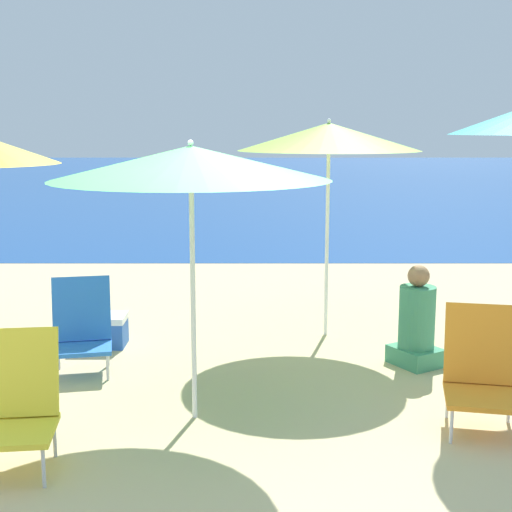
% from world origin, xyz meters
% --- Properties ---
extents(ground_plane, '(60.00, 60.00, 0.00)m').
position_xyz_m(ground_plane, '(0.00, 0.00, 0.00)').
color(ground_plane, '#C6B284').
extents(sea_water, '(60.00, 40.00, 0.01)m').
position_xyz_m(sea_water, '(0.00, 26.21, 0.00)').
color(sea_water, '#19478C').
rests_on(sea_water, ground).
extents(beach_umbrella_lime, '(1.79, 1.79, 2.17)m').
position_xyz_m(beach_umbrella_lime, '(1.12, 2.34, 1.99)').
color(beach_umbrella_lime, white).
rests_on(beach_umbrella_lime, ground).
extents(beach_umbrella_green, '(1.94, 1.94, 2.00)m').
position_xyz_m(beach_umbrella_green, '(-0.04, 0.23, 1.84)').
color(beach_umbrella_green, white).
rests_on(beach_umbrella_green, ground).
extents(beach_chair_yellow, '(0.58, 0.61, 0.84)m').
position_xyz_m(beach_chair_yellow, '(-1.09, -0.50, 0.42)').
color(beach_chair_yellow, silver).
rests_on(beach_chair_yellow, ground).
extents(beach_chair_blue, '(0.58, 0.58, 0.81)m').
position_xyz_m(beach_chair_blue, '(-1.10, 1.26, 0.40)').
color(beach_chair_blue, silver).
rests_on(beach_chair_blue, ground).
extents(beach_chair_orange, '(0.61, 0.66, 0.85)m').
position_xyz_m(beach_chair_orange, '(1.99, 0.09, 0.41)').
color(beach_chair_orange, silver).
rests_on(beach_chair_orange, ground).
extents(person_seated_near, '(0.51, 0.53, 0.90)m').
position_xyz_m(person_seated_near, '(1.83, 1.40, 0.37)').
color(person_seated_near, '#3F8C66').
rests_on(person_seated_near, ground).
extents(cooler_box, '(0.42, 0.35, 0.31)m').
position_xyz_m(cooler_box, '(-1.06, 1.97, 0.15)').
color(cooler_box, '#2859B2').
rests_on(cooler_box, ground).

